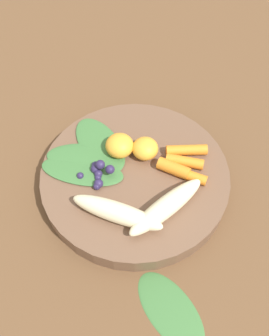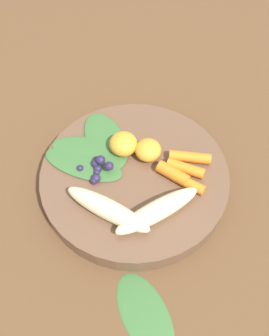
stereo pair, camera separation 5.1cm
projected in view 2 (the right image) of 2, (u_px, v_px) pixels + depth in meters
ground_plane at (135, 183)px, 0.58m from camera, size 2.40×2.40×0.00m
bowl at (135, 177)px, 0.57m from camera, size 0.29×0.29×0.03m
banana_peeled_left at (157, 210)px, 0.50m from camera, size 0.12×0.11×0.03m
banana_peeled_right at (108, 209)px, 0.50m from camera, size 0.13×0.07×0.03m
orange_segment_near at (123, 144)px, 0.56m from camera, size 0.04×0.04×0.03m
orange_segment_far at (148, 150)px, 0.56m from camera, size 0.04×0.04×0.03m
carrot_front at (189, 184)px, 0.53m from camera, size 0.05×0.03×0.02m
carrot_mid_left at (173, 175)px, 0.54m from camera, size 0.05×0.04×0.02m
carrot_mid_right at (186, 168)px, 0.55m from camera, size 0.06×0.03×0.02m
carrot_rear at (190, 157)px, 0.56m from camera, size 0.06×0.02×0.02m
blueberry_pile at (98, 167)px, 0.55m from camera, size 0.06×0.05×0.03m
kale_leaf_left at (105, 140)px, 0.59m from camera, size 0.12×0.14×0.01m
kale_leaf_right at (87, 150)px, 0.57m from camera, size 0.12×0.06×0.01m
kale_leaf_rear at (83, 163)px, 0.56m from camera, size 0.14×0.08×0.01m
kale_leaf_stray at (145, 314)px, 0.46m from camera, size 0.12×0.13×0.01m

